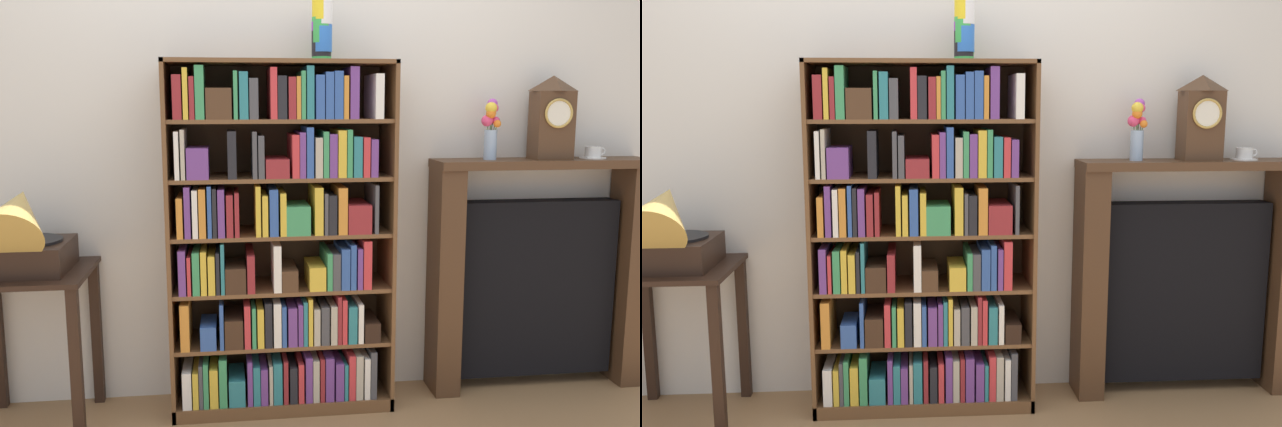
% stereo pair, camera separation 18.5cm
% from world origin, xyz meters
% --- Properties ---
extents(ground_plane, '(7.80, 6.40, 0.02)m').
position_xyz_m(ground_plane, '(0.00, 0.00, -0.01)').
color(ground_plane, '#997047').
extents(wall_back, '(4.80, 0.08, 2.60)m').
position_xyz_m(wall_back, '(0.09, 0.32, 1.30)').
color(wall_back, silver).
rests_on(wall_back, ground).
extents(bookshelf, '(1.00, 0.33, 1.58)m').
position_xyz_m(bookshelf, '(-0.00, 0.10, 0.74)').
color(bookshelf, brown).
rests_on(bookshelf, ground).
extents(cup_stack, '(0.09, 0.09, 0.29)m').
position_xyz_m(cup_stack, '(0.19, 0.15, 1.72)').
color(cup_stack, green).
rests_on(cup_stack, bookshelf).
extents(side_table_left, '(0.50, 0.50, 0.70)m').
position_xyz_m(side_table_left, '(-1.08, 0.03, 0.52)').
color(side_table_left, black).
rests_on(side_table_left, ground).
extents(gramophone, '(0.34, 0.48, 0.45)m').
position_xyz_m(gramophone, '(-1.08, -0.03, 0.87)').
color(gramophone, black).
rests_on(gramophone, side_table_left).
extents(fireplace_mantel, '(1.07, 0.24, 1.13)m').
position_xyz_m(fireplace_mantel, '(1.26, 0.18, 0.56)').
color(fireplace_mantel, '#472D1C').
rests_on(fireplace_mantel, ground).
extents(mantel_clock, '(0.18, 0.14, 0.39)m').
position_xyz_m(mantel_clock, '(1.29, 0.16, 1.33)').
color(mantel_clock, '#472D1C').
rests_on(mantel_clock, fireplace_mantel).
extents(flower_vase, '(0.09, 0.11, 0.28)m').
position_xyz_m(flower_vase, '(0.99, 0.16, 1.29)').
color(flower_vase, '#99B2D1').
rests_on(flower_vase, fireplace_mantel).
extents(teacup_with_saucer, '(0.13, 0.12, 0.06)m').
position_xyz_m(teacup_with_saucer, '(1.51, 0.16, 1.16)').
color(teacup_with_saucer, white).
rests_on(teacup_with_saucer, fireplace_mantel).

